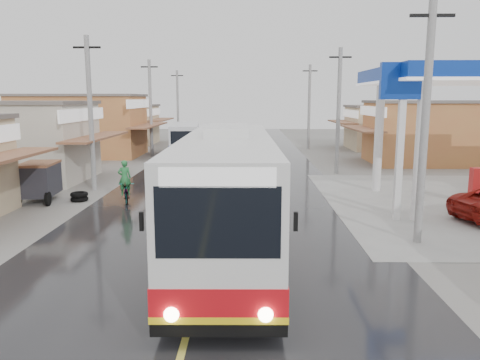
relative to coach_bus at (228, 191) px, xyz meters
The scene contains 11 objects.
ground 2.15m from the coach_bus, 129.53° to the left, with size 120.00×120.00×0.00m, color slate.
road 15.86m from the coach_bus, 92.20° to the left, with size 12.00×90.00×0.02m, color black.
centre_line 15.86m from the coach_bus, 92.20° to the left, with size 0.15×90.00×0.01m, color #D8CC4C.
shopfronts_left 23.23m from the coach_bus, 125.99° to the left, with size 11.00×44.00×5.20m, color tan, non-canonical shape.
utility_poles_left 18.48m from the coach_bus, 114.44° to the left, with size 1.60×50.00×8.00m, color gray, non-canonical shape.
utility_poles_right 17.09m from the coach_bus, 67.88° to the left, with size 1.60×36.00×8.00m, color gray, non-canonical shape.
coach_bus is the anchor object (origin of this frame).
second_bus 25.02m from the coach_bus, 100.89° to the left, with size 2.98×8.34×2.71m.
cyclist 8.58m from the coach_bus, 127.05° to the left, with size 1.19×1.99×2.03m.
tricycle_near 11.57m from the coach_bus, 143.39° to the left, with size 1.81×2.45×1.87m.
tyre_stack 10.37m from the coach_bus, 136.65° to the left, with size 0.83×0.83×0.43m.
Camera 1 is at (1.29, -15.40, 4.84)m, focal length 35.00 mm.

